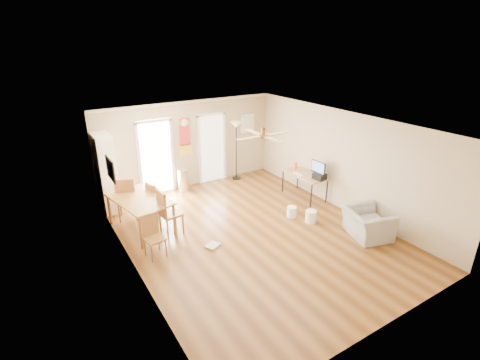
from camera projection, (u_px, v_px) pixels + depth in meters
floor at (253, 233)px, 8.38m from camera, size 7.00×7.00×0.00m
ceiling at (255, 125)px, 7.41m from camera, size 5.50×7.00×0.00m
wall_back at (189, 144)px, 10.65m from camera, size 5.50×0.04×2.60m
wall_front at (390, 261)px, 5.14m from camera, size 5.50×0.04×2.60m
wall_left at (130, 212)px, 6.55m from camera, size 0.04×7.00×2.60m
wall_right at (342, 161)px, 9.24m from camera, size 0.04×7.00×2.60m
crown_molding at (255, 126)px, 7.42m from camera, size 5.50×7.00×0.08m
kitchen_doorway at (156, 158)px, 10.22m from camera, size 0.90×0.10×2.10m
bathroom_doorway at (212, 149)px, 11.10m from camera, size 0.80×0.10×2.10m
wall_decal at (185, 137)px, 10.48m from camera, size 0.46×0.03×1.10m
ac_grille at (247, 123)px, 11.48m from camera, size 0.50×0.04×0.60m
framed_poster at (110, 169)px, 7.52m from camera, size 0.04×0.66×0.48m
ceiling_fan at (263, 136)px, 7.24m from camera, size 1.24×1.24×0.20m
bookshelf at (106, 173)px, 9.23m from camera, size 0.62×1.00×2.06m
dining_table at (141, 214)px, 8.42m from camera, size 1.28×1.78×0.81m
dining_chair_right_a at (158, 200)px, 8.94m from camera, size 0.51×0.51×0.97m
dining_chair_right_b at (171, 211)px, 8.23m from camera, size 0.48×0.48×1.10m
dining_chair_near at (154, 237)px, 7.36m from camera, size 0.43×0.43×0.92m
dining_chair_far at (127, 198)px, 8.89m from camera, size 0.59×0.59×1.13m
trash_can at (183, 180)px, 10.57m from camera, size 0.35×0.35×0.68m
torchiere_lamp at (236, 151)px, 11.26m from camera, size 0.37×0.37×1.87m
computer_desk at (304, 186)px, 10.17m from camera, size 0.65×1.30×0.70m
imac at (318, 170)px, 9.68m from camera, size 0.19×0.52×0.48m
keyboard at (298, 174)px, 10.03m from camera, size 0.18×0.38×0.01m
printer at (319, 176)px, 9.65m from camera, size 0.30×0.34×0.16m
orange_bottle at (295, 167)px, 10.22m from camera, size 0.09×0.09×0.26m
wastebasket_a at (292, 212)px, 9.12m from camera, size 0.29×0.29×0.28m
wastebasket_b at (311, 216)px, 8.84m from camera, size 0.30×0.30×0.31m
floor_cloth at (213, 246)px, 7.85m from camera, size 0.37×0.34×0.04m
armchair at (367, 223)px, 8.16m from camera, size 1.14×1.23×0.66m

